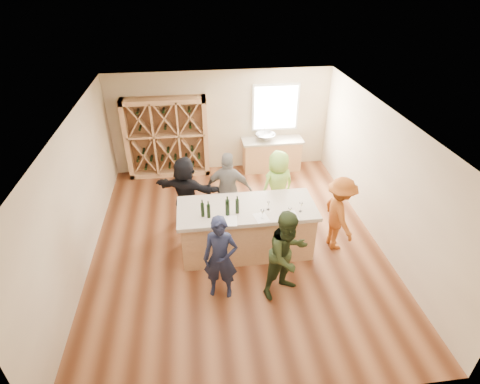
{
  "coord_description": "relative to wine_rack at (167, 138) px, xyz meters",
  "views": [
    {
      "loc": [
        -0.73,
        -6.25,
        5.21
      ],
      "look_at": [
        0.1,
        0.2,
        1.15
      ],
      "focal_mm": 28.0,
      "sensor_mm": 36.0,
      "label": 1
    }
  ],
  "objects": [
    {
      "name": "wall_left",
      "position": [
        -1.55,
        -3.27,
        0.3
      ],
      "size": [
        0.1,
        7.0,
        2.8
      ],
      "primitive_type": "cube",
      "color": "#CCB694",
      "rests_on": "ground"
    },
    {
      "name": "person_server",
      "position": [
        3.55,
        -3.63,
        -0.28
      ],
      "size": [
        0.58,
        1.09,
        1.63
      ],
      "primitive_type": "imported",
      "rotation": [
        0.0,
        0.0,
        1.65
      ],
      "color": "#994C19",
      "rests_on": "floor"
    },
    {
      "name": "window_frame",
      "position": [
        3.0,
        0.2,
        0.65
      ],
      "size": [
        1.3,
        0.06,
        1.3
      ],
      "primitive_type": "cube",
      "color": "white",
      "rests_on": "wall_back"
    },
    {
      "name": "tasting_menu_c",
      "position": [
        2.47,
        -3.92,
        -0.02
      ],
      "size": [
        0.25,
        0.33,
        0.0
      ],
      "primitive_type": "cube",
      "rotation": [
        0.0,
        0.0,
        0.06
      ],
      "color": "white",
      "rests_on": "tasting_counter_top"
    },
    {
      "name": "floor",
      "position": [
        1.5,
        -3.27,
        -1.15
      ],
      "size": [
        6.0,
        7.0,
        0.1
      ],
      "primitive_type": "cube",
      "color": "brown",
      "rests_on": "ground"
    },
    {
      "name": "wine_glass_b",
      "position": [
        1.91,
        -3.95,
        0.08
      ],
      "size": [
        0.09,
        0.09,
        0.2
      ],
      "primitive_type": "cone",
      "rotation": [
        0.0,
        0.0,
        -0.25
      ],
      "color": "white",
      "rests_on": "tasting_counter_top"
    },
    {
      "name": "wine_bottle_b",
      "position": [
        0.92,
        -3.77,
        0.12
      ],
      "size": [
        0.09,
        0.09,
        0.28
      ],
      "primitive_type": "cylinder",
      "rotation": [
        0.0,
        0.0,
        0.31
      ],
      "color": "black",
      "rests_on": "tasting_counter_top"
    },
    {
      "name": "ceiling",
      "position": [
        1.5,
        -3.27,
        1.75
      ],
      "size": [
        6.0,
        7.0,
        0.1
      ],
      "primitive_type": "cube",
      "color": "white",
      "rests_on": "ground"
    },
    {
      "name": "tasting_counter_base",
      "position": [
        1.68,
        -3.53,
        -0.6
      ],
      "size": [
        2.6,
        1.0,
        1.0
      ],
      "primitive_type": "cube",
      "color": "tan",
      "rests_on": "floor"
    },
    {
      "name": "back_counter_base",
      "position": [
        2.9,
        -0.07,
        -0.67
      ],
      "size": [
        1.6,
        0.58,
        0.86
      ],
      "primitive_type": "cube",
      "color": "tan",
      "rests_on": "floor"
    },
    {
      "name": "wine_bottle_a",
      "position": [
        0.81,
        -3.72,
        0.12
      ],
      "size": [
        0.08,
        0.08,
        0.28
      ],
      "primitive_type": "cylinder",
      "rotation": [
        0.0,
        0.0,
        0.14
      ],
      "color": "black",
      "rests_on": "tasting_counter_top"
    },
    {
      "name": "wall_right",
      "position": [
        4.55,
        -3.27,
        0.3
      ],
      "size": [
        0.1,
        7.0,
        2.8
      ],
      "primitive_type": "cube",
      "color": "#CCB694",
      "rests_on": "ground"
    },
    {
      "name": "wine_glass_c",
      "position": [
        2.43,
        -3.94,
        0.07
      ],
      "size": [
        0.09,
        0.09,
        0.18
      ],
      "primitive_type": "cone",
      "rotation": [
        0.0,
        0.0,
        0.39
      ],
      "color": "white",
      "rests_on": "tasting_counter_top"
    },
    {
      "name": "person_far_mid",
      "position": [
        1.42,
        -2.53,
        -0.21
      ],
      "size": [
        1.13,
        0.76,
        1.77
      ],
      "primitive_type": "imported",
      "rotation": [
        0.0,
        0.0,
        2.91
      ],
      "color": "slate",
      "rests_on": "floor"
    },
    {
      "name": "sink",
      "position": [
        2.7,
        -0.07,
        -0.09
      ],
      "size": [
        0.54,
        0.54,
        0.19
      ],
      "primitive_type": "imported",
      "color": "silver",
      "rests_on": "back_counter_top"
    },
    {
      "name": "person_far_left",
      "position": [
        0.48,
        -2.4,
        -0.27
      ],
      "size": [
        1.64,
        1.09,
        1.66
      ],
      "primitive_type": "imported",
      "rotation": [
        0.0,
        0.0,
        2.76
      ],
      "color": "black",
      "rests_on": "floor"
    },
    {
      "name": "tasting_menu_a",
      "position": [
        1.31,
        -3.94,
        -0.02
      ],
      "size": [
        0.28,
        0.36,
        0.0
      ],
      "primitive_type": "cube",
      "rotation": [
        0.0,
        0.0,
        -0.11
      ],
      "color": "white",
      "rests_on": "tasting_counter_top"
    },
    {
      "name": "faucet",
      "position": [
        2.7,
        0.11,
        -0.03
      ],
      "size": [
        0.02,
        0.02,
        0.3
      ],
      "primitive_type": "cylinder",
      "color": "silver",
      "rests_on": "back_counter_top"
    },
    {
      "name": "tasting_menu_b",
      "position": [
        1.89,
        -3.91,
        -0.02
      ],
      "size": [
        0.31,
        0.38,
        0.0
      ],
      "primitive_type": "cube",
      "rotation": [
        0.0,
        0.0,
        0.21
      ],
      "color": "white",
      "rests_on": "tasting_counter_top"
    },
    {
      "name": "wine_glass_d",
      "position": [
        2.07,
        -3.66,
        0.06
      ],
      "size": [
        0.07,
        0.07,
        0.16
      ],
      "primitive_type": "cone",
      "rotation": [
        0.0,
        0.0,
        -0.26
      ],
      "color": "white",
      "rests_on": "tasting_counter_top"
    },
    {
      "name": "person_far_right",
      "position": [
        2.54,
        -2.44,
        -0.26
      ],
      "size": [
        0.96,
        0.79,
        1.69
      ],
      "primitive_type": "imported",
      "rotation": [
        0.0,
        0.0,
        3.5
      ],
      "color": "#8CC64C",
      "rests_on": "floor"
    },
    {
      "name": "person_near_left",
      "position": [
        1.06,
        -4.66,
        -0.27
      ],
      "size": [
        0.69,
        0.56,
        1.66
      ],
      "primitive_type": "imported",
      "rotation": [
        0.0,
        0.0,
        -0.22
      ],
      "color": "#191E38",
      "rests_on": "floor"
    },
    {
      "name": "wall_back",
      "position": [
        1.5,
        0.28,
        0.3
      ],
      "size": [
        6.0,
        0.1,
        2.8
      ],
      "primitive_type": "cube",
      "color": "#CCB694",
      "rests_on": "ground"
    },
    {
      "name": "window_pane",
      "position": [
        3.0,
        0.17,
        0.65
      ],
      "size": [
        1.18,
        0.01,
        1.18
      ],
      "primitive_type": "cube",
      "color": "white",
      "rests_on": "wall_back"
    },
    {
      "name": "wine_bottle_d",
      "position": [
        1.28,
        -3.74,
        0.14
      ],
      "size": [
        0.09,
        0.09,
        0.33
      ],
      "primitive_type": "cylinder",
      "rotation": [
        0.0,
        0.0,
        -0.16
      ],
      "color": "black",
      "rests_on": "tasting_counter_top"
    },
    {
      "name": "back_counter_top",
      "position": [
        2.9,
        -0.07,
        -0.21
      ],
      "size": [
        1.7,
        0.62,
        0.06
      ],
      "primitive_type": "cube",
      "color": "#B3A592",
      "rests_on": "back_counter_base"
    },
    {
      "name": "wine_rack",
      "position": [
        0.0,
        0.0,
        0.0
      ],
      "size": [
        2.2,
        0.45,
        2.2
      ],
      "primitive_type": "cube",
      "color": "tan",
      "rests_on": "floor"
    },
    {
      "name": "tasting_counter_top",
      "position": [
        1.68,
        -3.53,
        -0.06
      ],
      "size": [
        2.72,
        1.12,
        0.08
      ],
      "primitive_type": "cube",
      "color": "#B3A592",
      "rests_on": "tasting_counter_base"
    },
    {
      "name": "person_near_right",
      "position": [
        2.21,
        -4.75,
        -0.23
      ],
      "size": [
        0.96,
        0.8,
        1.73
      ],
      "primitive_type": "imported",
      "rotation": [
        0.0,
        0.0,
        0.48
      ],
      "color": "#263319",
      "rests_on": "floor"
    },
    {
      "name": "wall_front",
      "position": [
        1.5,
        -6.82,
        0.3
      ],
      "size": [
        6.0,
        0.1,
        2.8
      ],
      "primitive_type": "cube",
      "color": "#CCB694",
      "rests_on": "ground"
    },
    {
      "name": "wine_glass_e",
      "position": [
        2.68,
        -3.81,
        0.08
      ],
      "size": [
        0.08,
        0.08,
        0.2
      ],
      "primitive_type": "cone",
      "rotation": [
        0.0,
        0.0,
        0.1
      ],
      "color": "white",
      "rests_on": "tasting_counter_top"
    },
    {
      "name": "wine_bottle_e",
      "position": [
        1.47,
        -3.7,
        0.13
      ],
      "size": [
        0.09,
        0.09,
        0.3
      ],
      "primitive_type": "cylinder",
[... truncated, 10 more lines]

